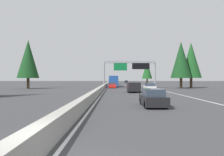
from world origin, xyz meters
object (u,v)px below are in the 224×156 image
object	(u,v)px
bus_near_center	(114,81)
conifer_right_far	(147,70)
sign_gantry_overhead	(130,67)
minivan_far_right	(133,87)
sedan_distant_b	(126,82)
sedan_distant_a	(113,85)
conifer_right_mid	(191,60)
pickup_near_right	(113,81)
box_truck_mid_right	(113,80)
conifer_right_near	(181,60)
conifer_left_near	(28,59)
sedan_mid_left	(153,98)
sedan_mid_center	(150,87)

from	to	relation	value
bus_near_center	conifer_right_far	xyz separation A→B (m)	(34.42, -14.94, 4.62)
sign_gantry_overhead	minivan_far_right	size ratio (longest dim) A/B	2.54
minivan_far_right	bus_near_center	world-z (taller)	bus_near_center
bus_near_center	sedan_distant_b	size ratio (longest dim) A/B	2.61
minivan_far_right	sedan_distant_a	bearing A→B (deg)	11.59
sedan_distant_a	conifer_right_far	distance (m)	47.02
minivan_far_right	conifer_right_far	size ratio (longest dim) A/B	0.48
conifer_right_mid	pickup_near_right	bearing A→B (deg)	17.45
box_truck_mid_right	conifer_right_far	distance (m)	18.31
conifer_right_near	conifer_left_near	bearing A→B (deg)	94.51
sedan_mid_left	bus_near_center	size ratio (longest dim) A/B	0.38
sedan_mid_center	sedan_mid_left	bearing A→B (deg)	171.48
box_truck_mid_right	sedan_distant_b	bearing A→B (deg)	-12.52
sign_gantry_overhead	box_truck_mid_right	xyz separation A→B (m)	(36.23, 4.11, -3.63)
bus_near_center	box_truck_mid_right	bearing A→B (deg)	0.15
conifer_right_mid	sedan_mid_center	bearing A→B (deg)	138.00
sign_gantry_overhead	sedan_distant_a	size ratio (longest dim) A/B	2.88
sedan_mid_center	conifer_right_mid	world-z (taller)	conifer_right_mid
conifer_right_far	conifer_right_mid	bearing A→B (deg)	-173.98
bus_near_center	conifer_right_far	world-z (taller)	conifer_right_far
conifer_right_mid	conifer_left_near	size ratio (longest dim) A/B	1.02
minivan_far_right	conifer_right_near	xyz separation A→B (m)	(15.91, -12.85, 5.87)
sedan_mid_left	conifer_right_mid	xyz separation A→B (m)	(37.67, -16.22, 6.26)
pickup_near_right	sedan_mid_center	world-z (taller)	pickup_near_right
minivan_far_right	conifer_right_near	bearing A→B (deg)	-38.93
box_truck_mid_right	pickup_near_right	bearing A→B (deg)	0.18
minivan_far_right	sedan_distant_a	world-z (taller)	minivan_far_right
sedan_distant_a	pickup_near_right	bearing A→B (deg)	-0.09
bus_near_center	sedan_distant_a	size ratio (longest dim) A/B	2.61
pickup_near_right	sedan_mid_center	bearing A→B (deg)	-174.80
minivan_far_right	sedan_distant_b	world-z (taller)	minivan_far_right
conifer_right_near	conifer_left_near	distance (m)	35.88
minivan_far_right	sedan_distant_b	bearing A→B (deg)	-2.42
conifer_right_near	conifer_right_far	size ratio (longest dim) A/B	1.08
conifer_right_near	conifer_right_mid	size ratio (longest dim) A/B	0.98
sign_gantry_overhead	pickup_near_right	bearing A→B (deg)	3.71
sign_gantry_overhead	bus_near_center	xyz separation A→B (m)	(11.18, 4.05, -3.52)
sign_gantry_overhead	conifer_right_near	xyz separation A→B (m)	(-0.24, -12.17, 1.59)
sedan_mid_center	conifer_right_near	size ratio (longest dim) A/B	0.39
pickup_near_right	box_truck_mid_right	size ratio (longest dim) A/B	0.66
box_truck_mid_right	sedan_distant_b	size ratio (longest dim) A/B	1.93
sign_gantry_overhead	sedan_distant_a	xyz separation A→B (m)	(1.47, 4.30, -4.56)
sedan_distant_b	conifer_right_near	size ratio (longest dim) A/B	0.39
bus_near_center	sedan_distant_b	world-z (taller)	bus_near_center
sedan_mid_left	conifer_right_mid	bearing A→B (deg)	-23.30
conifer_left_near	sedan_distant_b	bearing A→B (deg)	-20.52
sedan_mid_center	bus_near_center	bearing A→B (deg)	16.50
conifer_left_near	conifer_right_near	bearing A→B (deg)	-85.49
sedan_mid_left	box_truck_mid_right	bearing A→B (deg)	2.67
box_truck_mid_right	conifer_right_near	bearing A→B (deg)	-155.95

